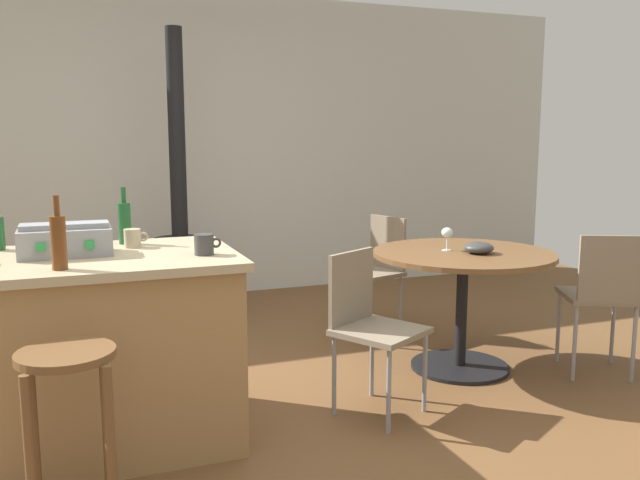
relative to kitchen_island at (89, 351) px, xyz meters
The scene contains 16 objects.
ground_plane 0.91m from the kitchen_island, ahead, with size 8.80×8.80×0.00m, color brown.
back_wall 3.08m from the kitchen_island, 74.63° to the left, with size 8.00×0.10×2.70m, color beige.
kitchen_island is the anchor object (origin of this frame).
wooden_stool 0.72m from the kitchen_island, 97.01° to the right, with size 0.35×0.35×0.69m.
dining_table 2.22m from the kitchen_island, ahead, with size 1.11×1.11×0.75m.
folding_chair_near 2.32m from the kitchen_island, 29.25° to the left, with size 0.50×0.50×0.86m.
folding_chair_far 1.39m from the kitchen_island, ahead, with size 0.55×0.55×0.85m.
folding_chair_left 2.91m from the kitchen_island, ahead, with size 0.53×0.53×0.88m.
wood_stove 2.28m from the kitchen_island, 70.25° to the left, with size 0.44×0.45×2.28m.
toolbox 0.53m from the kitchen_island, 145.94° to the left, with size 0.40×0.24×0.15m.
bottle_0 0.65m from the kitchen_island, 108.02° to the right, with size 0.06×0.06×0.31m.
bottle_2 0.67m from the kitchen_island, 55.16° to the left, with size 0.06×0.06×0.29m.
cup_1 0.74m from the kitchen_island, 17.03° to the right, with size 0.13×0.09×0.10m.
cup_3 0.57m from the kitchen_island, 36.28° to the left, with size 0.12×0.08×0.09m.
wine_glass 2.19m from the kitchen_island, ahead, with size 0.07×0.07×0.14m.
serving_bowl 2.27m from the kitchen_island, ahead, with size 0.18×0.18×0.07m, color #383838.
Camera 1 is at (-0.82, -3.05, 1.44)m, focal length 36.98 mm.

